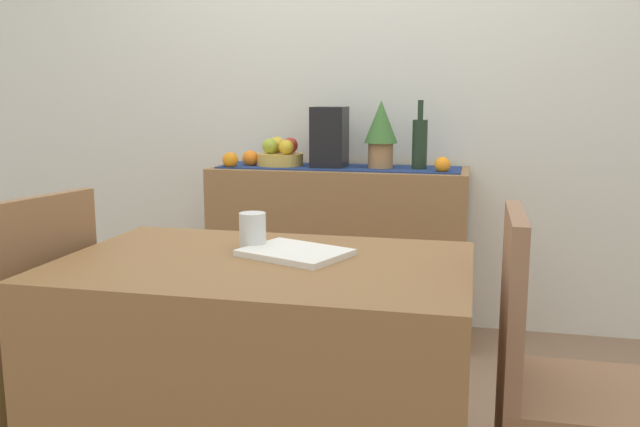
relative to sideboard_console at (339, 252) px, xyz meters
The scene contains 19 objects.
ground_plane 1.02m from the sideboard_console, 86.98° to the right, with size 6.40×6.40×0.02m, color #84664F.
room_wall_rear 0.97m from the sideboard_console, 79.41° to the left, with size 6.40×0.06×2.70m, color silver.
sideboard_console is the anchor object (origin of this frame).
table_runner 0.42m from the sideboard_console, ahead, with size 1.17×0.32×0.01m, color navy.
fruit_bowl 0.54m from the sideboard_console, behind, with size 0.23×0.23×0.06m, color gold.
apple_front 0.62m from the sideboard_console, behind, with size 0.08×0.08×0.08m, color #9AAF32.
apple_upper 0.58m from the sideboard_console, behind, with size 0.08×0.08×0.08m, color #AF3022.
apple_rear 0.62m from the sideboard_console, behind, with size 0.08×0.08×0.08m, color gold.
apple_left 0.58m from the sideboard_console, 168.70° to the right, with size 0.07×0.07×0.07m, color gold.
wine_bottle 0.67m from the sideboard_console, ahead, with size 0.07×0.07×0.33m.
coffee_maker 0.57m from the sideboard_console, behind, with size 0.16×0.18×0.29m, color black.
potted_plant 0.63m from the sideboard_console, ahead, with size 0.16×0.16×0.33m.
orange_loose_end 0.68m from the sideboard_console, 10.78° to the right, with size 0.07×0.07×0.07m, color orange.
orange_loose_mid 0.70m from the sideboard_console, 167.11° to the right, with size 0.08×0.08×0.08m, color orange.
orange_loose_far 0.64m from the sideboard_console, behind, with size 0.08×0.08×0.08m, color orange.
dining_table 1.48m from the sideboard_console, 86.58° to the right, with size 1.12×0.73×0.74m, color olive.
open_book 1.46m from the sideboard_console, 83.58° to the right, with size 0.28×0.21×0.02m, color white.
coffee_cup 1.41m from the sideboard_console, 89.36° to the right, with size 0.08×0.08×0.11m, color silver.
chair_near_window 1.66m from the sideboard_console, 116.41° to the right, with size 0.48×0.48×0.90m.
Camera 1 is at (0.59, -2.27, 1.19)m, focal length 37.64 mm.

